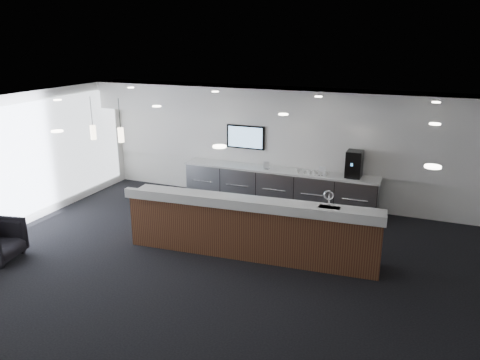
% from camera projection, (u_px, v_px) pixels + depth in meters
% --- Properties ---
extents(ground, '(10.00, 10.00, 0.00)m').
position_uv_depth(ground, '(219.00, 265.00, 8.93)').
color(ground, black).
rests_on(ground, ground).
extents(ceiling, '(10.00, 8.00, 0.02)m').
position_uv_depth(ceiling, '(217.00, 108.00, 8.05)').
color(ceiling, black).
rests_on(ceiling, back_wall).
extents(back_wall, '(10.00, 0.02, 3.00)m').
position_uv_depth(back_wall, '(283.00, 145.00, 12.03)').
color(back_wall, white).
rests_on(back_wall, ground).
extents(left_wall, '(0.02, 8.00, 3.00)m').
position_uv_depth(left_wall, '(12.00, 164.00, 10.29)').
color(left_wall, white).
rests_on(left_wall, ground).
extents(soffit_bulkhead, '(10.00, 0.90, 0.70)m').
position_uv_depth(soffit_bulkhead, '(279.00, 103.00, 11.29)').
color(soffit_bulkhead, white).
rests_on(soffit_bulkhead, back_wall).
extents(alcove_panel, '(9.80, 0.06, 1.40)m').
position_uv_depth(alcove_panel, '(283.00, 142.00, 11.97)').
color(alcove_panel, white).
rests_on(alcove_panel, back_wall).
extents(window_blinds_wall, '(0.04, 7.36, 2.55)m').
position_uv_depth(window_blinds_wall, '(13.00, 164.00, 10.28)').
color(window_blinds_wall, silver).
rests_on(window_blinds_wall, left_wall).
extents(back_credenza, '(5.06, 0.66, 0.95)m').
position_uv_depth(back_credenza, '(278.00, 187.00, 12.01)').
color(back_credenza, '#92949A').
rests_on(back_credenza, ground).
extents(wall_tv, '(1.05, 0.08, 0.62)m').
position_uv_depth(wall_tv, '(246.00, 137.00, 12.26)').
color(wall_tv, black).
rests_on(wall_tv, back_wall).
extents(pendant_left, '(0.12, 0.12, 0.30)m').
position_uv_depth(pendant_left, '(130.00, 132.00, 9.84)').
color(pendant_left, '#FFEBC6').
rests_on(pendant_left, ceiling).
extents(pendant_right, '(0.12, 0.12, 0.30)m').
position_uv_depth(pendant_right, '(103.00, 130.00, 10.09)').
color(pendant_right, '#FFEBC6').
rests_on(pendant_right, ceiling).
extents(ceiling_can_lights, '(7.00, 5.00, 0.02)m').
position_uv_depth(ceiling_can_lights, '(217.00, 110.00, 8.05)').
color(ceiling_can_lights, silver).
rests_on(ceiling_can_lights, ceiling).
extents(service_counter, '(5.10, 1.21, 1.49)m').
position_uv_depth(service_counter, '(251.00, 227.00, 9.22)').
color(service_counter, '#482418').
rests_on(service_counter, ground).
extents(coffee_machine, '(0.37, 0.50, 0.64)m').
position_uv_depth(coffee_machine, '(354.00, 164.00, 11.13)').
color(coffee_machine, black).
rests_on(coffee_machine, back_credenza).
extents(info_sign_left, '(0.14, 0.06, 0.20)m').
position_uv_depth(info_sign_left, '(266.00, 165.00, 11.86)').
color(info_sign_left, silver).
rests_on(info_sign_left, back_credenza).
extents(info_sign_right, '(0.17, 0.07, 0.23)m').
position_uv_depth(info_sign_right, '(322.00, 171.00, 11.30)').
color(info_sign_right, silver).
rests_on(info_sign_right, back_credenza).
extents(cup_0, '(0.10, 0.10, 0.10)m').
position_uv_depth(cup_0, '(327.00, 174.00, 11.29)').
color(cup_0, white).
rests_on(cup_0, back_credenza).
extents(cup_1, '(0.15, 0.15, 0.10)m').
position_uv_depth(cup_1, '(321.00, 173.00, 11.34)').
color(cup_1, white).
rests_on(cup_1, back_credenza).
extents(cup_2, '(0.13, 0.13, 0.10)m').
position_uv_depth(cup_2, '(315.00, 173.00, 11.39)').
color(cup_2, white).
rests_on(cup_2, back_credenza).
extents(cup_3, '(0.13, 0.13, 0.10)m').
position_uv_depth(cup_3, '(310.00, 172.00, 11.44)').
color(cup_3, white).
rests_on(cup_3, back_credenza).
extents(cup_4, '(0.14, 0.14, 0.10)m').
position_uv_depth(cup_4, '(304.00, 172.00, 11.49)').
color(cup_4, white).
rests_on(cup_4, back_credenza).
extents(cup_5, '(0.11, 0.11, 0.10)m').
position_uv_depth(cup_5, '(299.00, 171.00, 11.54)').
color(cup_5, white).
rests_on(cup_5, back_credenza).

